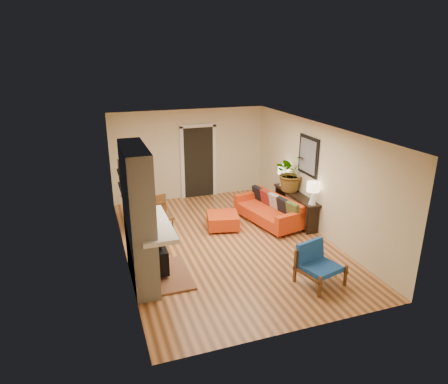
{
  "coord_description": "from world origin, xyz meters",
  "views": [
    {
      "loc": [
        -2.75,
        -7.75,
        4.1
      ],
      "look_at": [
        0.0,
        0.2,
        1.15
      ],
      "focal_mm": 32.0,
      "sensor_mm": 36.0,
      "label": 1
    }
  ],
  "objects": [
    {
      "name": "houseplant",
      "position": [
        2.06,
        0.9,
        1.21
      ],
      "size": [
        0.98,
        0.88,
        0.98
      ],
      "primitive_type": "imported",
      "rotation": [
        0.0,
        0.0,
        0.14
      ],
      "color": "#1E5919",
      "rests_on": "console_table"
    },
    {
      "name": "fireplace",
      "position": [
        -2.0,
        -1.0,
        1.24
      ],
      "size": [
        1.09,
        1.68,
        2.6
      ],
      "color": "white",
      "rests_on": "ground"
    },
    {
      "name": "lamp_near",
      "position": [
        2.07,
        -0.15,
        1.06
      ],
      "size": [
        0.3,
        0.3,
        0.54
      ],
      "color": "white",
      "rests_on": "console_table"
    },
    {
      "name": "blue_chair",
      "position": [
        1.03,
        -2.1,
        0.41
      ],
      "size": [
        0.89,
        0.87,
        0.76
      ],
      "color": "brown",
      "rests_on": "ground"
    },
    {
      "name": "ottoman",
      "position": [
        0.16,
        0.76,
        0.22
      ],
      "size": [
        0.88,
        0.88,
        0.38
      ],
      "color": "silver",
      "rests_on": "ground"
    },
    {
      "name": "sofa",
      "position": [
        1.41,
        0.72,
        0.33
      ],
      "size": [
        1.2,
        2.03,
        0.75
      ],
      "color": "silver",
      "rests_on": "ground"
    },
    {
      "name": "lamp_far",
      "position": [
        2.07,
        1.35,
        1.06
      ],
      "size": [
        0.3,
        0.3,
        0.54
      ],
      "color": "white",
      "rests_on": "console_table"
    },
    {
      "name": "room_shell",
      "position": [
        0.6,
        2.63,
        1.24
      ],
      "size": [
        6.5,
        6.5,
        6.5
      ],
      "color": "#D98E53",
      "rests_on": "ground"
    },
    {
      "name": "dining_table",
      "position": [
        -1.58,
        1.44,
        0.63
      ],
      "size": [
        1.1,
        1.82,
        0.96
      ],
      "color": "brown",
      "rests_on": "ground"
    },
    {
      "name": "console_table",
      "position": [
        2.07,
        0.61,
        0.58
      ],
      "size": [
        0.34,
        1.85,
        0.72
      ],
      "color": "black",
      "rests_on": "ground"
    }
  ]
}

